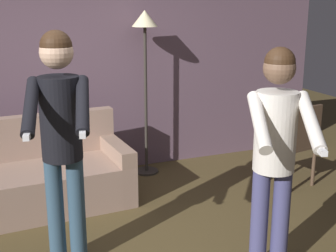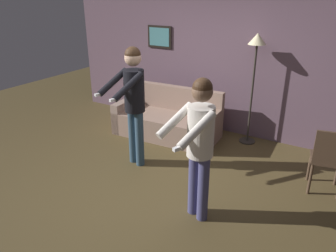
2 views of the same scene
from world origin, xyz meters
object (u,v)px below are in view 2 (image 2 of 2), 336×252
Objects in this scene: couch at (168,121)px; person_standing_right at (199,138)px; torchiere_lamp at (256,56)px; person_standing_left at (133,95)px; dining_chair_distant at (329,158)px.

person_standing_right is at bearing -50.55° from couch.
torchiere_lamp is 2.40m from person_standing_right.
dining_chair_distant is at bearing 13.76° from person_standing_left.
torchiere_lamp reaches higher than couch.
person_standing_right is at bearing -86.33° from torchiere_lamp.
dining_chair_distant is at bearing -36.56° from torchiere_lamp.
dining_chair_distant reaches higher than couch.
person_standing_left is 1.55m from person_standing_right.
person_standing_left is (0.14, -1.19, 0.84)m from couch.
torchiere_lamp is at bearing 143.44° from dining_chair_distant.
person_standing_left is at bearing 154.20° from person_standing_right.
torchiere_lamp reaches higher than dining_chair_distant.
torchiere_lamp is 2.13m from person_standing_left.
torchiere_lamp is at bearing 93.67° from person_standing_right.
person_standing_left is 1.95× the size of dining_chair_distant.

